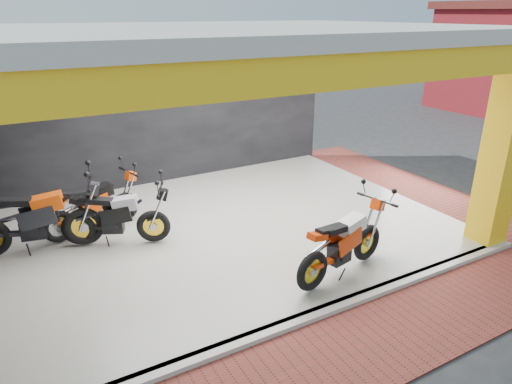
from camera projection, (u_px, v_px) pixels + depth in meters
ground at (287, 279)px, 7.17m from camera, size 80.00×80.00×0.00m
showroom_floor at (231, 227)px, 8.77m from camera, size 8.00×6.00×0.10m
showroom_ceiling at (226, 32)px, 7.46m from camera, size 8.40×6.40×0.20m
back_wall at (170, 111)px, 10.66m from camera, size 8.20×0.20×3.50m
corner_column at (502, 150)px, 7.62m from camera, size 0.50×0.50×3.50m
header_beam_front at (343, 70)px, 5.14m from camera, size 8.40×0.30×0.40m
header_beam_right at (401, 43)px, 9.39m from camera, size 0.30×6.40×0.40m
floor_kerb at (327, 311)px, 6.33m from camera, size 8.00×0.20×0.10m
paver_front at (365, 346)px, 5.71m from camera, size 9.00×1.40×0.03m
paver_right at (409, 185)px, 10.97m from camera, size 1.40×7.00×0.03m
moto_hero at (368, 226)px, 7.29m from camera, size 2.15×1.17×1.25m
moto_row_a at (152, 211)px, 7.87m from camera, size 2.10×1.49×1.21m
moto_row_b at (123, 193)px, 8.67m from camera, size 2.06×1.17×1.19m
moto_row_c at (81, 209)px, 7.73m from camera, size 2.39×1.30×1.38m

